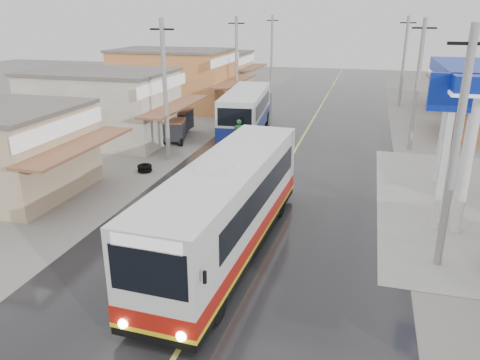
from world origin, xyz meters
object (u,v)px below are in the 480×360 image
(tricycle_near, at_px, (175,130))
(tricycle_far, at_px, (180,120))
(coach_bus, at_px, (228,206))
(cyclist, at_px, (240,142))
(second_bus, at_px, (246,111))
(tyre_stack, at_px, (145,168))

(tricycle_near, xyz_separation_m, tricycle_far, (-0.64, 2.47, 0.09))
(tricycle_near, bearing_deg, coach_bus, -73.09)
(cyclist, height_order, tricycle_far, cyclist)
(tricycle_near, distance_m, tricycle_far, 2.56)
(second_bus, relative_size, tricycle_far, 4.23)
(cyclist, xyz_separation_m, tyre_stack, (-4.07, -4.87, -0.51))
(tricycle_near, bearing_deg, tricycle_far, 91.53)
(tyre_stack, bearing_deg, tricycle_near, 96.91)
(coach_bus, distance_m, second_bus, 17.57)
(second_bus, distance_m, tyre_stack, 10.36)
(coach_bus, bearing_deg, tricycle_far, 120.25)
(second_bus, bearing_deg, coach_bus, -83.27)
(second_bus, relative_size, tyre_stack, 11.78)
(coach_bus, height_order, tricycle_near, coach_bus)
(second_bus, distance_m, tricycle_far, 4.76)
(tyre_stack, bearing_deg, second_bus, 71.89)
(tricycle_near, bearing_deg, tyre_stack, -96.01)
(second_bus, distance_m, tricycle_near, 5.41)
(cyclist, relative_size, tricycle_near, 1.04)
(tricycle_near, bearing_deg, second_bus, 29.88)
(tricycle_far, relative_size, tyre_stack, 2.78)
(coach_bus, relative_size, cyclist, 5.45)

